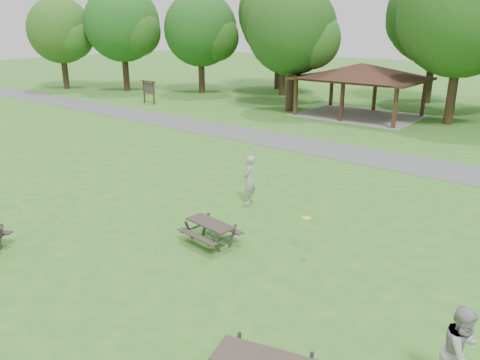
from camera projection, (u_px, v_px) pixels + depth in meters
name	position (u px, v px, depth m)	size (l,w,h in m)	color
ground	(131.00, 247.00, 14.05)	(160.00, 160.00, 0.00)	#316D1F
asphalt_path	(345.00, 152.00, 24.40)	(120.00, 3.20, 0.02)	#4D4C4F
pavilion	(361.00, 73.00, 33.19)	(8.60, 7.01, 3.76)	#3D2516
notice_board	(149.00, 88.00, 38.81)	(1.60, 0.30, 1.88)	#341C12
tree_row_a	(123.00, 26.00, 44.95)	(7.56, 7.20, 9.97)	black
tree_row_b	(201.00, 32.00, 43.54)	(7.14, 6.80, 9.28)	black
tree_row_c	(285.00, 22.00, 41.68)	(8.19, 7.80, 10.67)	#322416
tree_row_d	(293.00, 32.00, 34.16)	(6.93, 6.60, 9.27)	black
tree_row_e	(465.00, 17.00, 29.15)	(8.40, 8.00, 11.02)	#312116
tree_deep_a	(280.00, 16.00, 45.86)	(8.40, 8.00, 11.38)	black
tree_deep_b	(439.00, 17.00, 37.40)	(8.40, 8.00, 11.13)	black
tree_flank_left	(61.00, 33.00, 46.50)	(6.72, 6.40, 8.93)	black
picnic_table_middle	(210.00, 227.00, 14.18)	(1.75, 1.47, 0.70)	#2C2320
frisbee_in_flight	(307.00, 218.00, 13.21)	(0.28, 0.28, 0.02)	yellow
frisbee_thrower	(249.00, 180.00, 17.27)	(0.67, 0.44, 1.83)	#A0A1A3
frisbee_catcher	(461.00, 353.00, 8.20)	(0.88, 0.68, 1.81)	#939395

